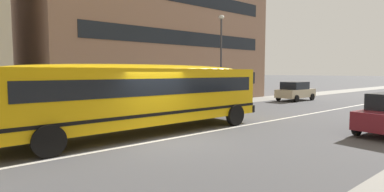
# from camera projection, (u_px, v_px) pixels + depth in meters

# --- Properties ---
(ground_plane) EXTENTS (400.00, 400.00, 0.00)m
(ground_plane) POSITION_uv_depth(u_px,v_px,m) (161.00, 140.00, 10.87)
(ground_plane) COLOR #4C4C4F
(sidewalk_far) EXTENTS (120.00, 3.00, 0.01)m
(sidewalk_far) POSITION_uv_depth(u_px,v_px,m) (83.00, 116.00, 16.90)
(sidewalk_far) COLOR gray
(sidewalk_far) RESTS_ON ground_plane
(lane_centreline) EXTENTS (110.00, 0.16, 0.01)m
(lane_centreline) POSITION_uv_depth(u_px,v_px,m) (161.00, 140.00, 10.87)
(lane_centreline) COLOR silver
(lane_centreline) RESTS_ON ground_plane
(school_bus) EXTENTS (12.52, 2.96, 2.80)m
(school_bus) POSITION_uv_depth(u_px,v_px,m) (141.00, 93.00, 11.94)
(school_bus) COLOR yellow
(school_bus) RESTS_ON ground_plane
(parked_car_beige_near_corner) EXTENTS (3.91, 1.91, 1.64)m
(parked_car_beige_near_corner) POSITION_uv_depth(u_px,v_px,m) (295.00, 91.00, 25.90)
(parked_car_beige_near_corner) COLOR #C1B28E
(parked_car_beige_near_corner) RESTS_ON ground_plane
(street_lamp) EXTENTS (0.44, 0.44, 6.80)m
(street_lamp) POSITION_uv_depth(u_px,v_px,m) (221.00, 48.00, 22.72)
(street_lamp) COLOR #38383D
(street_lamp) RESTS_ON ground_plane
(apartment_block_far_centre) EXTENTS (20.25, 12.10, 16.50)m
(apartment_block_far_centre) POSITION_uv_depth(u_px,v_px,m) (146.00, 10.00, 27.66)
(apartment_block_far_centre) COLOR #93705B
(apartment_block_far_centre) RESTS_ON ground_plane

